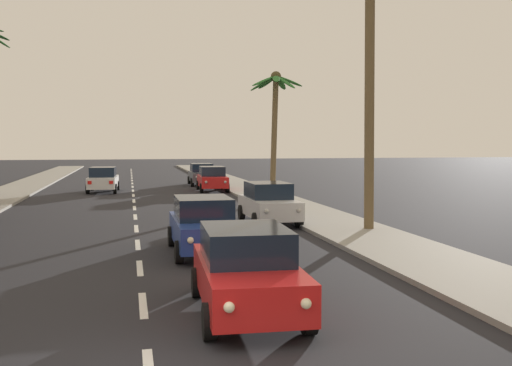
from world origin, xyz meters
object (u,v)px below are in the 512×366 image
at_px(sedan_third_in_queue, 204,225).
at_px(sedan_parked_mid_kerb, 212,179).
at_px(sedan_lead_at_stop_bar, 246,270).
at_px(palm_right_second, 370,47).
at_px(palm_right_third, 275,107).
at_px(sedan_parked_far_kerb, 269,203).
at_px(sedan_parked_nearest_kerb, 202,174).
at_px(traffic_signal_mast, 392,3).
at_px(sedan_oncoming_far, 103,179).

bearing_deg(sedan_third_in_queue, sedan_parked_mid_kerb, 81.48).
relative_size(sedan_lead_at_stop_bar, palm_right_second, 0.44).
height_order(sedan_parked_mid_kerb, palm_right_third, palm_right_third).
bearing_deg(palm_right_third, sedan_third_in_queue, -111.60).
height_order(sedan_parked_far_kerb, palm_right_second, palm_right_second).
relative_size(palm_right_second, palm_right_third, 1.41).
height_order(sedan_lead_at_stop_bar, sedan_parked_nearest_kerb, same).
distance_m(sedan_parked_nearest_kerb, sedan_parked_far_kerb, 22.30).
distance_m(sedan_parked_far_kerb, palm_right_third, 10.15).
bearing_deg(palm_right_third, sedan_parked_nearest_kerb, 100.47).
xyz_separation_m(traffic_signal_mast, sedan_oncoming_far, (-5.34, 33.00, -4.43)).
xyz_separation_m(traffic_signal_mast, palm_right_second, (4.98, 12.65, 1.49)).
xyz_separation_m(sedan_parked_mid_kerb, sedan_parked_far_kerb, (0.05, -16.55, 0.00)).
distance_m(traffic_signal_mast, sedan_third_in_queue, 10.86).
bearing_deg(sedan_parked_mid_kerb, sedan_lead_at_stop_bar, -96.57).
relative_size(sedan_third_in_queue, palm_right_third, 0.61).
relative_size(sedan_parked_nearest_kerb, sedan_parked_mid_kerb, 0.99).
bearing_deg(palm_right_second, sedan_parked_nearest_kerb, 96.98).
relative_size(sedan_third_in_queue, sedan_parked_nearest_kerb, 1.00).
bearing_deg(sedan_parked_nearest_kerb, traffic_signal_mast, -92.81).
height_order(sedan_parked_mid_kerb, sedan_parked_far_kerb, same).
relative_size(sedan_third_in_queue, sedan_oncoming_far, 0.99).
height_order(sedan_parked_nearest_kerb, sedan_parked_far_kerb, same).
bearing_deg(sedan_third_in_queue, sedan_lead_at_stop_bar, -89.72).
bearing_deg(sedan_parked_far_kerb, sedan_parked_nearest_kerb, 90.20).
relative_size(sedan_parked_mid_kerb, sedan_parked_far_kerb, 1.01).
bearing_deg(sedan_parked_nearest_kerb, sedan_parked_mid_kerb, -89.68).
bearing_deg(sedan_oncoming_far, palm_right_third, -41.04).
bearing_deg(traffic_signal_mast, sedan_parked_mid_kerb, 86.63).
height_order(sedan_third_in_queue, sedan_parked_far_kerb, same).
bearing_deg(sedan_third_in_queue, sedan_oncoming_far, 99.47).
relative_size(sedan_third_in_queue, sedan_parked_far_kerb, 1.00).
xyz_separation_m(traffic_signal_mast, sedan_parked_far_kerb, (1.95, 15.76, -4.43)).
relative_size(traffic_signal_mast, sedan_oncoming_far, 2.28).
xyz_separation_m(sedan_oncoming_far, sedan_parked_far_kerb, (7.29, -17.24, 0.00)).
bearing_deg(palm_right_second, traffic_signal_mast, -111.49).
bearing_deg(sedan_parked_mid_kerb, sedan_parked_nearest_kerb, 90.32).
height_order(sedan_lead_at_stop_bar, sedan_parked_mid_kerb, same).
distance_m(traffic_signal_mast, sedan_parked_far_kerb, 16.49).
distance_m(sedan_third_in_queue, palm_right_third, 16.47).
distance_m(sedan_parked_mid_kerb, palm_right_third, 9.28).
bearing_deg(sedan_parked_far_kerb, palm_right_third, 74.60).
bearing_deg(sedan_third_in_queue, sedan_parked_nearest_kerb, 83.26).
bearing_deg(sedan_parked_nearest_kerb, sedan_third_in_queue, -96.74).
relative_size(sedan_parked_nearest_kerb, palm_right_third, 0.61).
bearing_deg(sedan_lead_at_stop_bar, palm_right_second, 55.52).
bearing_deg(sedan_lead_at_stop_bar, palm_right_third, 74.72).
distance_m(sedan_oncoming_far, palm_right_third, 13.62).
bearing_deg(palm_right_second, sedan_third_in_queue, -156.20).
relative_size(traffic_signal_mast, palm_right_second, 1.00).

